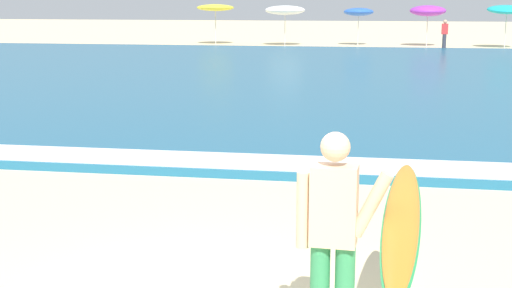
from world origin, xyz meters
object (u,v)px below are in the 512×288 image
(beach_umbrella_2, at_px, (359,12))
(beachgoer_near_row_left, at_px, (445,34))
(surfer_with_board, at_px, (365,227))
(beach_umbrella_1, at_px, (285,10))
(beach_umbrella_0, at_px, (215,8))
(beach_umbrella_4, at_px, (507,10))
(beach_umbrella_3, at_px, (428,11))

(beach_umbrella_2, relative_size, beachgoer_near_row_left, 1.35)
(surfer_with_board, distance_m, beach_umbrella_1, 35.86)
(beach_umbrella_0, xyz_separation_m, beach_umbrella_2, (8.25, 0.39, -0.23))
(surfer_with_board, xyz_separation_m, beach_umbrella_4, (6.93, 35.48, 1.03))
(beach_umbrella_0, xyz_separation_m, beach_umbrella_4, (16.16, -0.58, -0.06))
(beach_umbrella_1, bearing_deg, beach_umbrella_3, 5.38)
(surfer_with_board, bearing_deg, beach_umbrella_0, 104.36)
(beach_umbrella_2, bearing_deg, surfer_with_board, -88.46)
(beach_umbrella_1, bearing_deg, beach_umbrella_4, -0.05)
(beach_umbrella_4, distance_m, beachgoer_near_row_left, 4.38)
(beachgoer_near_row_left, bearing_deg, beach_umbrella_2, 142.65)
(surfer_with_board, bearing_deg, beach_umbrella_4, 78.95)
(beach_umbrella_1, height_order, beachgoer_near_row_left, beach_umbrella_1)
(beach_umbrella_1, bearing_deg, surfer_with_board, -81.86)
(beach_umbrella_3, height_order, beachgoer_near_row_left, beach_umbrella_3)
(beach_umbrella_1, distance_m, beach_umbrella_2, 4.21)
(beach_umbrella_3, bearing_deg, beach_umbrella_4, -10.50)
(beach_umbrella_2, bearing_deg, beachgoer_near_row_left, -37.35)
(beach_umbrella_2, bearing_deg, beach_umbrella_3, -3.16)
(surfer_with_board, xyz_separation_m, beach_umbrella_3, (2.84, 36.24, 0.94))
(beach_umbrella_1, height_order, beach_umbrella_3, beach_umbrella_3)
(surfer_with_board, xyz_separation_m, beach_umbrella_1, (-5.07, 35.49, 0.96))
(beach_umbrella_2, height_order, beach_umbrella_3, beach_umbrella_3)
(surfer_with_board, distance_m, beach_umbrella_0, 37.24)
(beach_umbrella_0, height_order, beach_umbrella_2, beach_umbrella_0)
(beach_umbrella_4, height_order, beachgoer_near_row_left, beach_umbrella_4)
(beach_umbrella_4, xyz_separation_m, beachgoer_near_row_left, (-3.41, -2.47, -1.21))
(surfer_with_board, relative_size, beach_umbrella_3, 1.21)
(surfer_with_board, xyz_separation_m, beach_umbrella_2, (-0.98, 36.45, 0.86))
(surfer_with_board, height_order, beach_umbrella_3, beach_umbrella_3)
(surfer_with_board, relative_size, beach_umbrella_2, 1.31)
(beach_umbrella_1, distance_m, beach_umbrella_3, 7.95)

